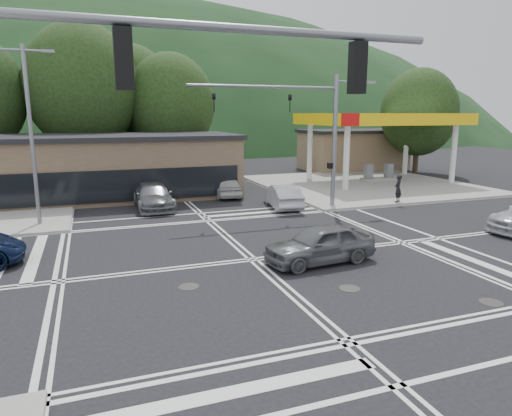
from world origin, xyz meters
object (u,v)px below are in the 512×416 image
object	(u,v)px
car_northbound	(153,196)
car_grey_center	(320,244)
pedestrian	(398,189)
car_queue_a	(283,196)
car_queue_b	(226,186)

from	to	relation	value
car_northbound	car_grey_center	bearing A→B (deg)	-69.26
car_grey_center	car_northbound	size ratio (longest dim) A/B	0.83
car_grey_center	pedestrian	bearing A→B (deg)	125.13
car_queue_a	car_queue_b	distance (m)	5.45
car_queue_a	pedestrian	distance (m)	7.50
car_queue_a	car_northbound	bearing A→B (deg)	-9.60
car_queue_b	car_northbound	distance (m)	5.89
car_queue_b	pedestrian	size ratio (longest dim) A/B	2.44
car_queue_b	car_grey_center	bearing A→B (deg)	94.14
car_queue_a	car_northbound	world-z (taller)	car_northbound
car_queue_a	car_queue_b	bearing A→B (deg)	-57.31
car_queue_b	car_northbound	world-z (taller)	car_northbound
car_grey_center	car_northbound	bearing A→B (deg)	-165.37
car_grey_center	car_northbound	world-z (taller)	car_northbound
car_queue_a	car_grey_center	bearing A→B (deg)	83.66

